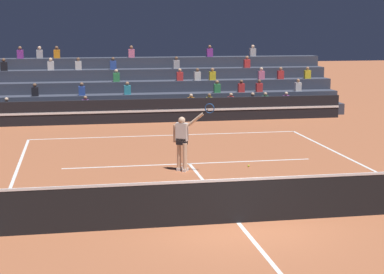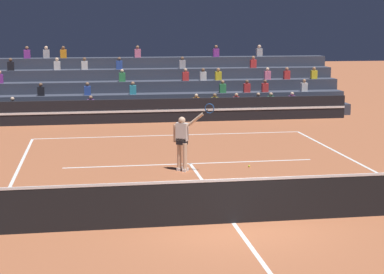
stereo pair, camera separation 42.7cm
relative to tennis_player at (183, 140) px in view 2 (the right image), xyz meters
The scene contains 7 objects.
ground_plane 5.53m from the tennis_player, 85.98° to the right, with size 120.00×120.00×0.00m, color #AD603D.
court_lines 5.53m from the tennis_player, 85.98° to the right, with size 11.10×23.90×0.01m.
tennis_net 5.46m from the tennis_player, 85.98° to the right, with size 12.00×0.10×1.10m.
sponsor_banner_wall 10.08m from the tennis_player, 87.83° to the left, with size 18.00×0.26×1.10m.
bleacher_stand 13.87m from the tennis_player, 88.43° to the left, with size 19.44×4.75×3.38m.
tennis_player is the anchor object (origin of this frame).
tennis_ball 2.38m from the tennis_player, ahead, with size 0.07×0.07×0.07m, color #C6DB33.
Camera 2 is at (-3.21, -13.90, 4.57)m, focal length 60.00 mm.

